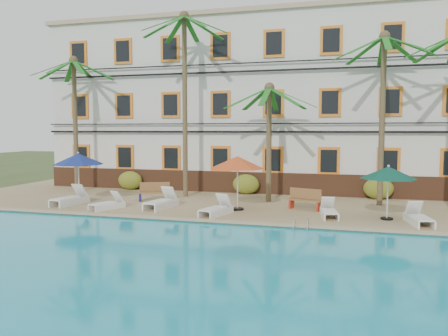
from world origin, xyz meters
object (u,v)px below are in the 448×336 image
(palm_c, at_px, (269,123))
(lounger_e, at_px, (329,211))
(bench_left, at_px, (153,191))
(palm_b, at_px, (185,81))
(umbrella_red, at_px, (238,163))
(lounger_a, at_px, (70,198))
(lounger_f, at_px, (418,217))
(umbrella_blue, at_px, (78,159))
(lounger_d, at_px, (217,209))
(palm_a, at_px, (75,104))
(palm_d, at_px, (383,94))
(umbrella_green, at_px, (388,173))
(lounger_b, at_px, (108,203))
(pool_ladder, at_px, (301,227))
(lounger_c, at_px, (162,201))
(bench_right, at_px, (306,199))

(palm_c, bearing_deg, lounger_e, -46.81)
(bench_left, bearing_deg, palm_b, 58.93)
(umbrella_red, xyz_separation_m, lounger_a, (-8.01, -0.76, -1.80))
(lounger_f, bearing_deg, palm_c, 149.39)
(palm_b, xyz_separation_m, lounger_a, (-4.41, -3.85, -5.81))
(umbrella_blue, distance_m, lounger_d, 7.84)
(umbrella_red, height_order, lounger_f, umbrella_red)
(palm_a, bearing_deg, lounger_a, -59.89)
(palm_d, relative_size, lounger_e, 4.73)
(bench_left, bearing_deg, umbrella_red, -15.77)
(umbrella_green, distance_m, bench_left, 11.13)
(palm_c, xyz_separation_m, lounger_d, (-1.52, -4.03, -3.63))
(palm_a, distance_m, umbrella_blue, 5.04)
(lounger_b, bearing_deg, lounger_f, 0.89)
(umbrella_red, xyz_separation_m, bench_left, (-4.67, 1.32, -1.64))
(palm_d, bearing_deg, lounger_b, -160.27)
(palm_b, bearing_deg, umbrella_red, -40.67)
(umbrella_green, distance_m, pool_ladder, 4.34)
(lounger_c, relative_size, bench_right, 1.32)
(palm_a, bearing_deg, palm_c, -3.93)
(palm_a, xyz_separation_m, umbrella_green, (16.65, -3.89, -3.16))
(bench_right, relative_size, pool_ladder, 2.11)
(umbrella_red, xyz_separation_m, bench_right, (2.93, 0.89, -1.64))
(umbrella_blue, relative_size, lounger_c, 1.19)
(lounger_b, xyz_separation_m, bench_right, (8.62, 2.22, 0.22))
(palm_c, distance_m, bench_right, 4.32)
(umbrella_green, xyz_separation_m, bench_left, (-10.90, 1.82, -1.39))
(palm_d, relative_size, lounger_a, 3.90)
(umbrella_blue, xyz_separation_m, lounger_b, (2.35, -1.35, -1.87))
(umbrella_red, xyz_separation_m, lounger_b, (-5.69, -1.33, -1.86))
(lounger_f, bearing_deg, umbrella_red, 171.16)
(bench_left, bearing_deg, lounger_b, -111.18)
(palm_c, xyz_separation_m, lounger_b, (-6.66, -3.95, -3.66))
(lounger_f, relative_size, pool_ladder, 2.46)
(palm_b, bearing_deg, palm_a, 177.48)
(umbrella_red, bearing_deg, palm_d, 25.29)
(palm_a, xyz_separation_m, lounger_a, (2.41, -4.15, -4.71))
(pool_ladder, bearing_deg, lounger_a, 169.49)
(lounger_b, relative_size, lounger_e, 1.01)
(umbrella_blue, xyz_separation_m, lounger_a, (0.04, -0.78, -1.81))
(palm_b, xyz_separation_m, umbrella_blue, (-4.45, -3.07, -4.00))
(palm_a, relative_size, lounger_e, 4.53)
(umbrella_red, xyz_separation_m, lounger_e, (3.99, -0.62, -1.86))
(lounger_f, bearing_deg, lounger_a, 178.60)
(palm_a, relative_size, palm_b, 0.80)
(umbrella_green, relative_size, lounger_c, 1.05)
(palm_a, height_order, pool_ladder, palm_a)
(palm_c, relative_size, umbrella_red, 2.37)
(umbrella_green, height_order, lounger_e, umbrella_green)
(umbrella_green, height_order, pool_ladder, umbrella_green)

